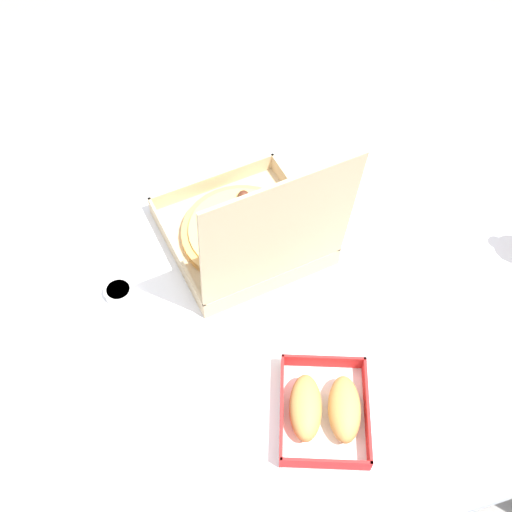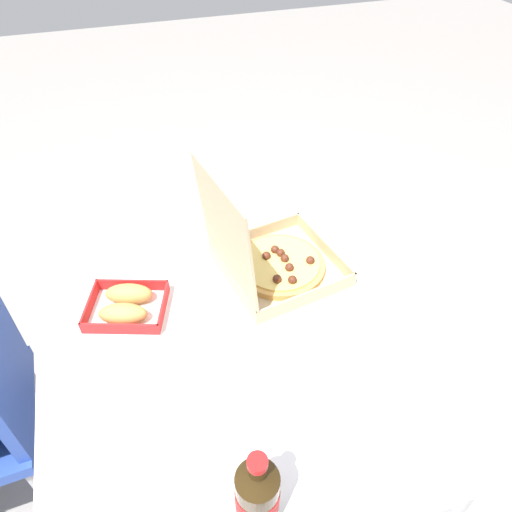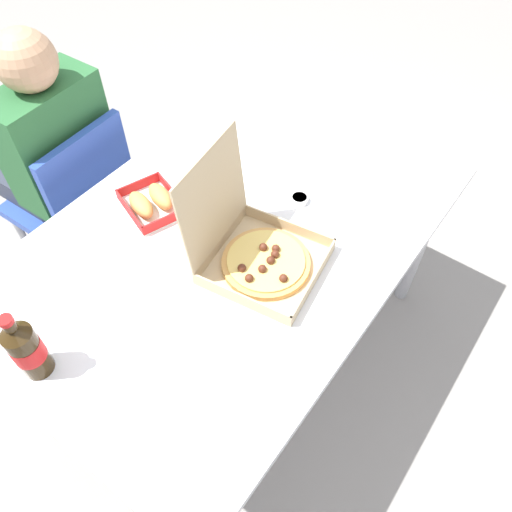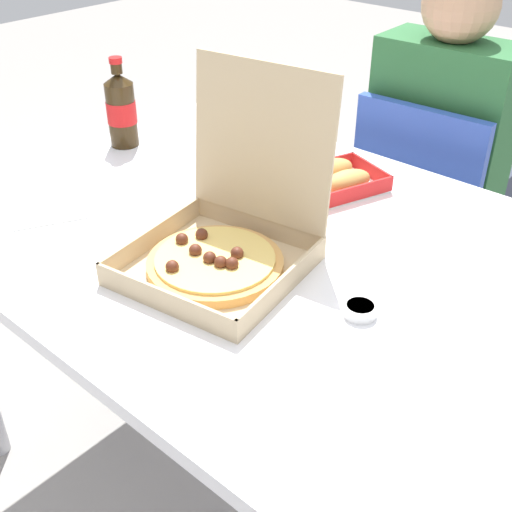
{
  "view_description": "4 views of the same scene",
  "coord_description": "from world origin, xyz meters",
  "px_view_note": "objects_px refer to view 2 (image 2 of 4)",
  "views": [
    {
      "loc": [
        0.17,
        0.64,
        1.81
      ],
      "look_at": [
        -0.05,
        -0.08,
        0.75
      ],
      "focal_mm": 45.72,
      "sensor_mm": 36.0,
      "label": 1
    },
    {
      "loc": [
        -0.91,
        0.2,
        1.62
      ],
      "look_at": [
        -0.01,
        -0.1,
        0.76
      ],
      "focal_mm": 32.74,
      "sensor_mm": 36.0,
      "label": 2
    },
    {
      "loc": [
        -0.75,
        -0.65,
        1.86
      ],
      "look_at": [
        -0.04,
        -0.12,
        0.75
      ],
      "focal_mm": 35.35,
      "sensor_mm": 36.0,
      "label": 3
    },
    {
      "loc": [
        0.65,
        -0.83,
        1.39
      ],
      "look_at": [
        0.0,
        -0.09,
        0.75
      ],
      "focal_mm": 45.06,
      "sensor_mm": 36.0,
      "label": 4
    }
  ],
  "objects_px": {
    "bread_side_box": "(126,305)",
    "paper_menu": "(381,407)",
    "cola_bottle": "(257,496)",
    "pizza_box_open": "(270,260)",
    "dipping_sauce_cup": "(230,215)"
  },
  "relations": [
    {
      "from": "bread_side_box",
      "to": "paper_menu",
      "type": "relative_size",
      "value": 1.09
    },
    {
      "from": "paper_menu",
      "to": "cola_bottle",
      "type": "bearing_deg",
      "value": 138.13
    },
    {
      "from": "pizza_box_open",
      "to": "paper_menu",
      "type": "relative_size",
      "value": 1.76
    },
    {
      "from": "bread_side_box",
      "to": "dipping_sauce_cup",
      "type": "xyz_separation_m",
      "value": [
        0.29,
        -0.35,
        -0.01
      ]
    },
    {
      "from": "cola_bottle",
      "to": "bread_side_box",
      "type": "bearing_deg",
      "value": 15.96
    },
    {
      "from": "cola_bottle",
      "to": "dipping_sauce_cup",
      "type": "distance_m",
      "value": 0.87
    },
    {
      "from": "bread_side_box",
      "to": "dipping_sauce_cup",
      "type": "bearing_deg",
      "value": -49.94
    },
    {
      "from": "bread_side_box",
      "to": "cola_bottle",
      "type": "distance_m",
      "value": 0.58
    },
    {
      "from": "pizza_box_open",
      "to": "cola_bottle",
      "type": "distance_m",
      "value": 0.62
    },
    {
      "from": "paper_menu",
      "to": "dipping_sauce_cup",
      "type": "xyz_separation_m",
      "value": [
        0.73,
        0.12,
        0.01
      ]
    },
    {
      "from": "bread_side_box",
      "to": "paper_menu",
      "type": "bearing_deg",
      "value": -132.62
    },
    {
      "from": "cola_bottle",
      "to": "dipping_sauce_cup",
      "type": "height_order",
      "value": "cola_bottle"
    },
    {
      "from": "pizza_box_open",
      "to": "bread_side_box",
      "type": "distance_m",
      "value": 0.39
    },
    {
      "from": "bread_side_box",
      "to": "paper_menu",
      "type": "height_order",
      "value": "bread_side_box"
    },
    {
      "from": "bread_side_box",
      "to": "cola_bottle",
      "type": "bearing_deg",
      "value": -164.04
    }
  ]
}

